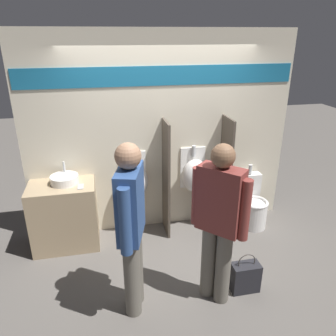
{
  "coord_description": "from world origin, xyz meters",
  "views": [
    {
      "loc": [
        -0.8,
        -3.57,
        2.63
      ],
      "look_at": [
        0.0,
        0.17,
        1.05
      ],
      "focal_mm": 35.0,
      "sensor_mm": 36.0,
      "label": 1
    }
  ],
  "objects_px": {
    "person_with_lanyard": "(219,220)",
    "toilet": "(252,206)",
    "urinal_near_counter": "(134,181)",
    "sink_basin": "(64,179)",
    "cell_phone": "(81,187)",
    "person_in_vest": "(131,224)",
    "urinal_far": "(195,175)",
    "shopping_bag": "(245,277)"
  },
  "relations": [
    {
      "from": "toilet",
      "to": "shopping_bag",
      "type": "height_order",
      "value": "toilet"
    },
    {
      "from": "sink_basin",
      "to": "urinal_near_counter",
      "type": "distance_m",
      "value": 0.9
    },
    {
      "from": "sink_basin",
      "to": "urinal_far",
      "type": "distance_m",
      "value": 1.74
    },
    {
      "from": "person_in_vest",
      "to": "toilet",
      "type": "bearing_deg",
      "value": -40.96
    },
    {
      "from": "urinal_near_counter",
      "to": "sink_basin",
      "type": "bearing_deg",
      "value": -174.78
    },
    {
      "from": "urinal_near_counter",
      "to": "person_with_lanyard",
      "type": "distance_m",
      "value": 1.59
    },
    {
      "from": "toilet",
      "to": "person_in_vest",
      "type": "relative_size",
      "value": 0.49
    },
    {
      "from": "cell_phone",
      "to": "toilet",
      "type": "distance_m",
      "value": 2.45
    },
    {
      "from": "person_with_lanyard",
      "to": "toilet",
      "type": "bearing_deg",
      "value": -82.72
    },
    {
      "from": "sink_basin",
      "to": "toilet",
      "type": "bearing_deg",
      "value": -1.87
    },
    {
      "from": "sink_basin",
      "to": "person_with_lanyard",
      "type": "bearing_deg",
      "value": -41.1
    },
    {
      "from": "urinal_far",
      "to": "sink_basin",
      "type": "bearing_deg",
      "value": -177.32
    },
    {
      "from": "cell_phone",
      "to": "urinal_near_counter",
      "type": "xyz_separation_m",
      "value": [
        0.69,
        0.24,
        -0.09
      ]
    },
    {
      "from": "urinal_far",
      "to": "toilet",
      "type": "relative_size",
      "value": 1.38
    },
    {
      "from": "toilet",
      "to": "person_in_vest",
      "type": "xyz_separation_m",
      "value": [
        -1.87,
        -1.22,
        0.68
      ]
    },
    {
      "from": "shopping_bag",
      "to": "cell_phone",
      "type": "bearing_deg",
      "value": 145.58
    },
    {
      "from": "person_with_lanyard",
      "to": "shopping_bag",
      "type": "bearing_deg",
      "value": -130.65
    },
    {
      "from": "person_with_lanyard",
      "to": "shopping_bag",
      "type": "relative_size",
      "value": 3.66
    },
    {
      "from": "person_with_lanyard",
      "to": "shopping_bag",
      "type": "height_order",
      "value": "person_with_lanyard"
    },
    {
      "from": "person_with_lanyard",
      "to": "person_in_vest",
      "type": "bearing_deg",
      "value": 43.31
    },
    {
      "from": "urinal_near_counter",
      "to": "urinal_far",
      "type": "relative_size",
      "value": 1.0
    },
    {
      "from": "sink_basin",
      "to": "urinal_near_counter",
      "type": "relative_size",
      "value": 0.29
    },
    {
      "from": "sink_basin",
      "to": "person_in_vest",
      "type": "distance_m",
      "value": 1.49
    },
    {
      "from": "cell_phone",
      "to": "urinal_far",
      "type": "relative_size",
      "value": 0.12
    },
    {
      "from": "sink_basin",
      "to": "person_in_vest",
      "type": "relative_size",
      "value": 0.19
    },
    {
      "from": "urinal_near_counter",
      "to": "toilet",
      "type": "xyz_separation_m",
      "value": [
        1.69,
        -0.16,
        -0.49
      ]
    },
    {
      "from": "cell_phone",
      "to": "shopping_bag",
      "type": "distance_m",
      "value": 2.19
    },
    {
      "from": "urinal_far",
      "to": "toilet",
      "type": "xyz_separation_m",
      "value": [
        0.84,
        -0.16,
        -0.49
      ]
    },
    {
      "from": "person_in_vest",
      "to": "sink_basin",
      "type": "bearing_deg",
      "value": 44.12
    },
    {
      "from": "sink_basin",
      "to": "toilet",
      "type": "xyz_separation_m",
      "value": [
        2.57,
        -0.08,
        -0.63
      ]
    },
    {
      "from": "cell_phone",
      "to": "person_in_vest",
      "type": "distance_m",
      "value": 1.26
    },
    {
      "from": "person_in_vest",
      "to": "shopping_bag",
      "type": "height_order",
      "value": "person_in_vest"
    },
    {
      "from": "sink_basin",
      "to": "shopping_bag",
      "type": "xyz_separation_m",
      "value": [
        1.91,
        -1.33,
        -0.76
      ]
    },
    {
      "from": "toilet",
      "to": "cell_phone",
      "type": "bearing_deg",
      "value": -178.19
    },
    {
      "from": "toilet",
      "to": "urinal_near_counter",
      "type": "bearing_deg",
      "value": 174.43
    },
    {
      "from": "urinal_near_counter",
      "to": "shopping_bag",
      "type": "xyz_separation_m",
      "value": [
        1.02,
        -1.41,
        -0.62
      ]
    },
    {
      "from": "urinal_far",
      "to": "person_in_vest",
      "type": "xyz_separation_m",
      "value": [
        -1.03,
        -1.39,
        0.19
      ]
    },
    {
      "from": "cell_phone",
      "to": "shopping_bag",
      "type": "xyz_separation_m",
      "value": [
        1.71,
        -1.17,
        -0.71
      ]
    },
    {
      "from": "urinal_far",
      "to": "shopping_bag",
      "type": "height_order",
      "value": "urinal_far"
    },
    {
      "from": "sink_basin",
      "to": "toilet",
      "type": "relative_size",
      "value": 0.4
    },
    {
      "from": "shopping_bag",
      "to": "urinal_near_counter",
      "type": "bearing_deg",
      "value": 125.93
    },
    {
      "from": "toilet",
      "to": "urinal_far",
      "type": "bearing_deg",
      "value": 168.96
    }
  ]
}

